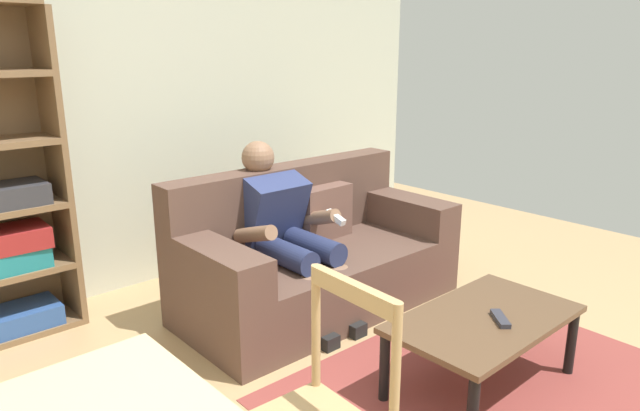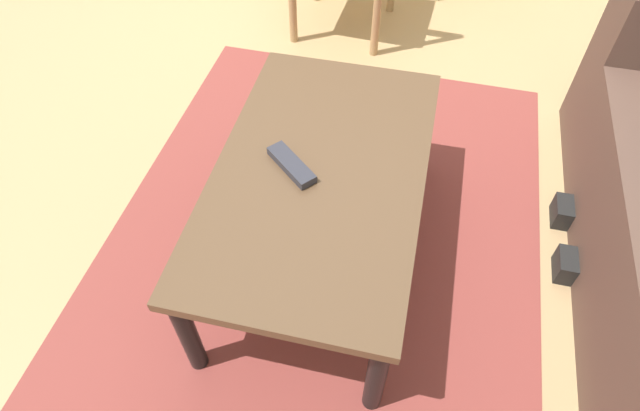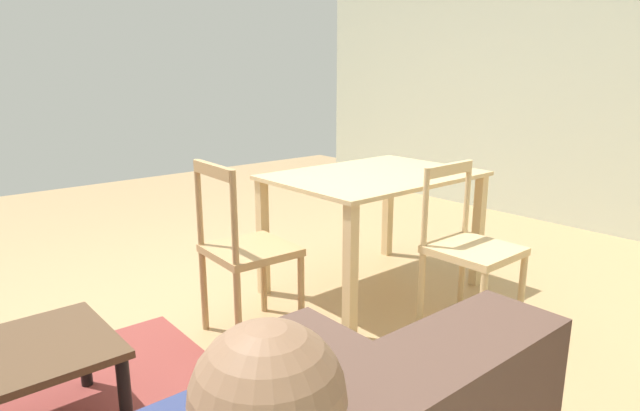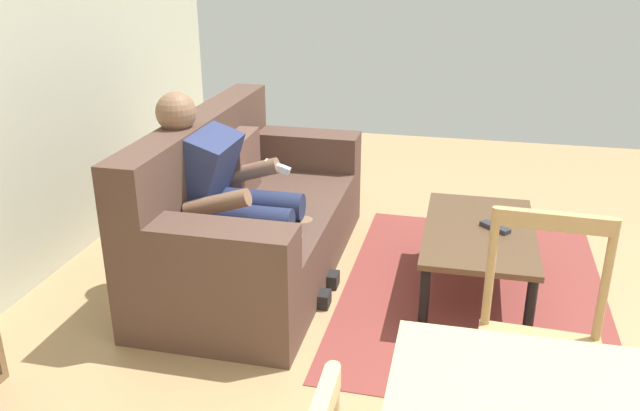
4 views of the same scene
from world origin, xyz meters
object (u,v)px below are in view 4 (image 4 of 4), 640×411
object	(u,v)px
person_lounging	(228,192)
dining_chair_facing_couch	(539,360)
coffee_table	(479,237)
couch	(247,217)
tv_remote	(495,227)

from	to	relation	value
person_lounging	dining_chair_facing_couch	bearing A→B (deg)	-125.81
coffee_table	dining_chair_facing_couch	distance (m)	1.30
couch	tv_remote	bearing A→B (deg)	-90.57
tv_remote	dining_chair_facing_couch	bearing A→B (deg)	45.89
coffee_table	tv_remote	xyz separation A→B (m)	(0.01, -0.08, 0.06)
person_lounging	dining_chair_facing_couch	size ratio (longest dim) A/B	1.14
person_lounging	tv_remote	world-z (taller)	person_lounging
couch	coffee_table	distance (m)	1.30
coffee_table	tv_remote	bearing A→B (deg)	-82.29
couch	person_lounging	world-z (taller)	person_lounging
couch	person_lounging	distance (m)	0.32
coffee_table	tv_remote	size ratio (longest dim) A/B	5.76
coffee_table	tv_remote	world-z (taller)	tv_remote
couch	tv_remote	world-z (taller)	couch
coffee_table	person_lounging	bearing A→B (deg)	98.45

